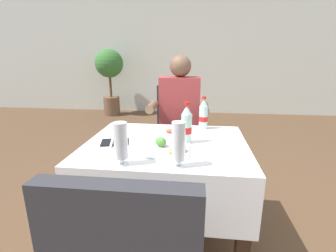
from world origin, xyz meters
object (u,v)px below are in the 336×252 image
(main_dining_table, at_px, (166,168))
(beer_glass_middle, at_px, (178,145))
(chair_far_diner_seat, at_px, (177,131))
(potted_plant_corner, at_px, (110,72))
(seated_diner_far, at_px, (179,118))
(napkin_cutlery_set, at_px, (115,142))
(cola_bottle_primary, at_px, (203,115))
(cola_bottle_secondary, at_px, (186,125))
(plate_near_camera, at_px, (170,148))
(plate_far_diner, at_px, (173,132))
(beer_glass_left, at_px, (121,144))

(main_dining_table, height_order, beer_glass_middle, beer_glass_middle)
(chair_far_diner_seat, xyz_separation_m, potted_plant_corner, (-1.64, 2.83, 0.36))
(seated_diner_far, xyz_separation_m, napkin_cutlery_set, (-0.35, -0.74, 0.02))
(main_dining_table, distance_m, cola_bottle_primary, 0.50)
(chair_far_diner_seat, relative_size, cola_bottle_secondary, 3.74)
(seated_diner_far, bearing_deg, beer_glass_middle, -86.17)
(chair_far_diner_seat, relative_size, plate_near_camera, 3.95)
(main_dining_table, xyz_separation_m, napkin_cutlery_set, (-0.32, -0.04, 0.18))
(cola_bottle_primary, bearing_deg, main_dining_table, -125.27)
(plate_far_diner, height_order, beer_glass_middle, beer_glass_middle)
(napkin_cutlery_set, distance_m, potted_plant_corner, 3.91)
(main_dining_table, bearing_deg, chair_far_diner_seat, 90.00)
(cola_bottle_primary, height_order, napkin_cutlery_set, cola_bottle_primary)
(beer_glass_left, xyz_separation_m, potted_plant_corner, (-1.46, 3.99, 0.08))
(beer_glass_middle, relative_size, potted_plant_corner, 0.17)
(seated_diner_far, distance_m, plate_far_diner, 0.53)
(seated_diner_far, height_order, potted_plant_corner, potted_plant_corner)
(plate_near_camera, relative_size, cola_bottle_secondary, 0.95)
(seated_diner_far, xyz_separation_m, beer_glass_left, (-0.21, -1.05, 0.12))
(napkin_cutlery_set, bearing_deg, plate_far_diner, 30.98)
(cola_bottle_primary, bearing_deg, seated_diner_far, 119.18)
(beer_glass_left, height_order, cola_bottle_primary, cola_bottle_primary)
(plate_far_diner, distance_m, beer_glass_middle, 0.52)
(main_dining_table, relative_size, seated_diner_far, 0.80)
(cola_bottle_secondary, distance_m, napkin_cutlery_set, 0.46)
(beer_glass_left, distance_m, cola_bottle_secondary, 0.47)
(plate_far_diner, relative_size, napkin_cutlery_set, 1.16)
(chair_far_diner_seat, xyz_separation_m, plate_far_diner, (0.03, -0.64, 0.19))
(potted_plant_corner, bearing_deg, beer_glass_middle, -66.31)
(main_dining_table, xyz_separation_m, seated_diner_far, (0.03, 0.70, 0.16))
(plate_near_camera, relative_size, beer_glass_middle, 1.07)
(main_dining_table, relative_size, beer_glass_left, 4.58)
(main_dining_table, height_order, cola_bottle_secondary, cola_bottle_secondary)
(plate_near_camera, relative_size, potted_plant_corner, 0.18)
(main_dining_table, relative_size, chair_far_diner_seat, 1.04)
(cola_bottle_secondary, distance_m, potted_plant_corner, 4.03)
(chair_far_diner_seat, xyz_separation_m, cola_bottle_primary, (0.24, -0.47, 0.28))
(main_dining_table, bearing_deg, beer_glass_middle, -73.34)
(plate_near_camera, bearing_deg, cola_bottle_secondary, 63.37)
(plate_far_diner, bearing_deg, plate_near_camera, -87.61)
(chair_far_diner_seat, relative_size, potted_plant_corner, 0.70)
(main_dining_table, relative_size, beer_glass_middle, 4.40)
(seated_diner_far, xyz_separation_m, cola_bottle_secondary, (0.09, -0.69, 0.13))
(beer_glass_left, bearing_deg, cola_bottle_primary, 58.65)
(seated_diner_far, bearing_deg, napkin_cutlery_set, -115.40)
(beer_glass_middle, relative_size, cola_bottle_secondary, 0.88)
(main_dining_table, height_order, seated_diner_far, seated_diner_far)
(seated_diner_far, relative_size, napkin_cutlery_set, 6.41)
(chair_far_diner_seat, xyz_separation_m, beer_glass_middle, (0.10, -1.15, 0.28))
(plate_far_diner, xyz_separation_m, napkin_cutlery_set, (-0.35, -0.21, -0.01))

